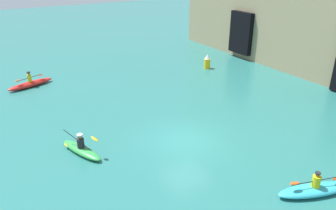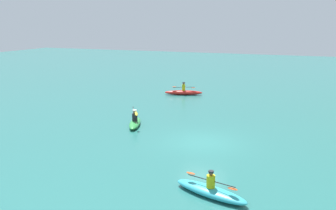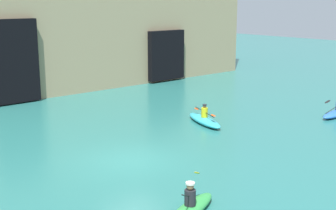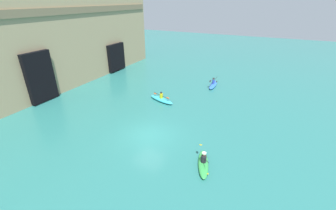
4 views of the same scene
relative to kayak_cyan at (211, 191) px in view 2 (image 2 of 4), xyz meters
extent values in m
plane|color=#28706B|center=(-6.51, -2.22, -0.22)|extent=(120.00, 120.00, 0.00)
ellipsoid|color=#33B2C6|center=(0.00, 0.00, -0.04)|extent=(1.86, 3.43, 0.37)
cylinder|color=gold|center=(0.00, 0.00, 0.41)|extent=(0.35, 0.35, 0.52)
sphere|color=brown|center=(0.00, 0.00, 0.76)|extent=(0.18, 0.18, 0.18)
cylinder|color=#232328|center=(0.00, 0.00, 0.83)|extent=(0.23, 0.23, 0.06)
cylinder|color=black|center=(0.00, 0.00, 0.44)|extent=(0.76, 2.15, 0.13)
ellipsoid|color=#D84C19|center=(-0.32, -0.95, 0.48)|extent=(0.31, 0.48, 0.07)
ellipsoid|color=#D84C19|center=(0.32, 0.95, 0.39)|extent=(0.31, 0.48, 0.07)
ellipsoid|color=green|center=(-8.19, -7.46, -0.05)|extent=(2.96, 1.60, 0.34)
cylinder|color=#232328|center=(-8.19, -7.46, 0.37)|extent=(0.36, 0.36, 0.50)
sphere|color=#9E704C|center=(-8.19, -7.46, 0.74)|extent=(0.24, 0.24, 0.24)
cylinder|color=silver|center=(-8.19, -7.46, 0.84)|extent=(0.30, 0.30, 0.06)
cylinder|color=black|center=(-8.19, -7.46, 0.40)|extent=(1.77, 1.17, 1.03)
ellipsoid|color=yellow|center=(-7.41, -6.96, 0.84)|extent=(0.45, 0.38, 0.24)
ellipsoid|color=yellow|center=(-8.96, -7.97, -0.05)|extent=(0.45, 0.38, 0.24)
ellipsoid|color=red|center=(-19.55, -7.93, -0.01)|extent=(1.79, 3.64, 0.43)
cylinder|color=gold|center=(-19.55, -7.93, 0.48)|extent=(0.30, 0.30, 0.55)
sphere|color=#9E704C|center=(-19.55, -7.93, 0.87)|extent=(0.22, 0.22, 0.22)
cylinder|color=#232328|center=(-19.55, -7.93, 0.96)|extent=(0.27, 0.27, 0.06)
cylinder|color=black|center=(-19.55, -7.93, 0.51)|extent=(0.62, 1.99, 0.12)
ellipsoid|color=#D84C19|center=(-19.29, -8.80, 0.55)|extent=(0.30, 0.47, 0.07)
ellipsoid|color=#D84C19|center=(-19.81, -7.06, 0.47)|extent=(0.30, 0.47, 0.07)
camera|label=1|loc=(6.36, -11.04, 8.91)|focal=35.00mm
camera|label=2|loc=(13.63, 3.50, 6.72)|focal=40.00mm
camera|label=3|loc=(-17.59, -17.24, 6.41)|focal=50.00mm
camera|label=4|loc=(-20.00, -10.57, 10.06)|focal=24.00mm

